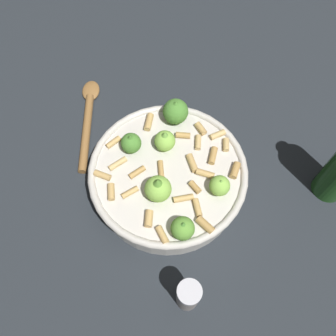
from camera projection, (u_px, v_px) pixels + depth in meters
name	position (u px, v px, depth m)	size (l,w,h in m)	color
ground_plane	(168.00, 185.00, 0.67)	(2.40, 2.40, 0.00)	#23282D
cooking_pan	(168.00, 176.00, 0.63)	(0.27, 0.27, 0.11)	beige
pepper_shaker	(188.00, 296.00, 0.54)	(0.04, 0.04, 0.08)	gray
wooden_spoon	(88.00, 118.00, 0.73)	(0.04, 0.22, 0.02)	olive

